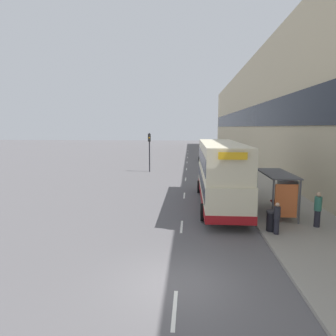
{
  "coord_description": "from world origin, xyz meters",
  "views": [
    {
      "loc": [
        0.4,
        -9.58,
        5.34
      ],
      "look_at": [
        -1.79,
        20.34,
        1.22
      ],
      "focal_mm": 32.0,
      "sensor_mm": 36.0,
      "label": 1
    }
  ],
  "objects": [
    {
      "name": "ground_plane",
      "position": [
        0.0,
        0.0,
        0.0
      ],
      "size": [
        220.0,
        220.0,
        0.0
      ],
      "primitive_type": "plane",
      "color": "#5B595B"
    },
    {
      "name": "pavement",
      "position": [
        6.5,
        38.5,
        0.07
      ],
      "size": [
        5.0,
        93.0,
        0.14
      ],
      "color": "gray",
      "rests_on": "ground_plane"
    },
    {
      "name": "terrace_facade",
      "position": [
        10.49,
        38.5,
        7.55
      ],
      "size": [
        3.1,
        93.0,
        15.12
      ],
      "color": "#C6B793",
      "rests_on": "ground_plane"
    },
    {
      "name": "lane_mark_0",
      "position": [
        0.0,
        -1.43,
        0.01
      ],
      "size": [
        0.12,
        2.0,
        0.01
      ],
      "color": "silver",
      "rests_on": "ground_plane"
    },
    {
      "name": "lane_mark_1",
      "position": [
        0.0,
        5.99,
        0.01
      ],
      "size": [
        0.12,
        2.0,
        0.01
      ],
      "color": "silver",
      "rests_on": "ground_plane"
    },
    {
      "name": "lane_mark_2",
      "position": [
        0.0,
        13.41,
        0.01
      ],
      "size": [
        0.12,
        2.0,
        0.01
      ],
      "color": "silver",
      "rests_on": "ground_plane"
    },
    {
      "name": "lane_mark_3",
      "position": [
        0.0,
        20.83,
        0.01
      ],
      "size": [
        0.12,
        2.0,
        0.01
      ],
      "color": "silver",
      "rests_on": "ground_plane"
    },
    {
      "name": "lane_mark_4",
      "position": [
        0.0,
        28.26,
        0.01
      ],
      "size": [
        0.12,
        2.0,
        0.01
      ],
      "color": "silver",
      "rests_on": "ground_plane"
    },
    {
      "name": "lane_mark_5",
      "position": [
        0.0,
        35.68,
        0.01
      ],
      "size": [
        0.12,
        2.0,
        0.01
      ],
      "color": "silver",
      "rests_on": "ground_plane"
    },
    {
      "name": "lane_mark_6",
      "position": [
        0.0,
        43.1,
        0.01
      ],
      "size": [
        0.12,
        2.0,
        0.01
      ],
      "color": "silver",
      "rests_on": "ground_plane"
    },
    {
      "name": "lane_mark_7",
      "position": [
        0.0,
        50.52,
        0.01
      ],
      "size": [
        0.12,
        2.0,
        0.01
      ],
      "color": "silver",
      "rests_on": "ground_plane"
    },
    {
      "name": "lane_mark_8",
      "position": [
        0.0,
        57.94,
        0.01
      ],
      "size": [
        0.12,
        2.0,
        0.01
      ],
      "color": "silver",
      "rests_on": "ground_plane"
    },
    {
      "name": "bus_shelter",
      "position": [
        5.77,
        8.16,
        1.88
      ],
      "size": [
        1.6,
        4.2,
        2.48
      ],
      "color": "#4C4C51",
      "rests_on": "ground_plane"
    },
    {
      "name": "double_decker_bus_near",
      "position": [
        2.47,
        10.66,
        2.29
      ],
      "size": [
        2.85,
        11.46,
        4.3
      ],
      "color": "beige",
      "rests_on": "ground_plane"
    },
    {
      "name": "car_0",
      "position": [
        2.84,
        37.45,
        0.91
      ],
      "size": [
        2.04,
        4.41,
        1.85
      ],
      "color": "#B7B799",
      "rests_on": "ground_plane"
    },
    {
      "name": "pedestrian_at_shelter",
      "position": [
        7.09,
        6.09,
        1.08
      ],
      "size": [
        0.36,
        0.36,
        1.84
      ],
      "color": "#23232D",
      "rests_on": "ground_plane"
    },
    {
      "name": "pedestrian_1",
      "position": [
        4.67,
        4.85,
        0.94
      ],
      "size": [
        0.31,
        0.31,
        1.57
      ],
      "color": "#23232D",
      "rests_on": "ground_plane"
    },
    {
      "name": "litter_bin",
      "position": [
        4.55,
        5.29,
        0.67
      ],
      "size": [
        0.55,
        0.55,
        1.05
      ],
      "color": "black",
      "rests_on": "ground_plane"
    },
    {
      "name": "traffic_light_far_kerb",
      "position": [
        -4.4,
        25.73,
        3.12
      ],
      "size": [
        0.3,
        0.32,
        4.63
      ],
      "color": "black",
      "rests_on": "ground_plane"
    }
  ]
}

